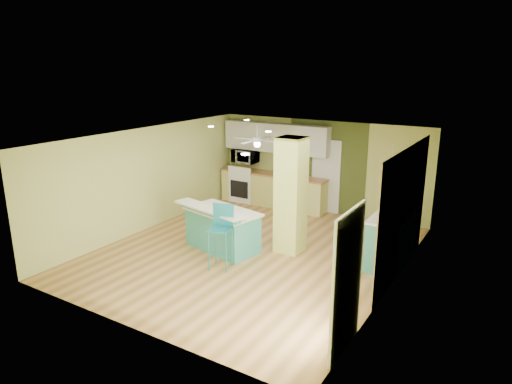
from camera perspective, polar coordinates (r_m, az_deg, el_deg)
floor at (r=10.01m, az=-0.44°, el=-7.50°), size 6.00×7.00×0.01m
ceiling at (r=9.31m, az=-0.48°, el=6.85°), size 6.00×7.00×0.01m
wall_back at (r=12.60m, az=8.02°, el=3.22°), size 6.00×0.01×2.50m
wall_front at (r=7.03m, az=-15.89°, el=-7.39°), size 6.00×0.01×2.50m
wall_left at (r=11.41m, az=-13.37°, el=1.63°), size 0.01×7.00×2.50m
wall_right at (r=8.46m, az=17.11°, el=-3.54°), size 0.01×7.00×2.50m
wood_panel at (r=9.02m, az=17.99°, el=-2.43°), size 0.02×3.40×2.50m
olive_accent at (r=12.51m, az=8.83°, el=3.10°), size 2.20×0.02×2.50m
interior_door at (r=12.54m, az=8.73°, el=1.96°), size 0.82×0.05×2.00m
french_door at (r=6.50m, az=11.32°, el=-11.00°), size 0.04×1.08×2.10m
column at (r=9.70m, az=4.37°, el=-0.44°), size 0.55×0.55×2.50m
kitchen_run at (r=13.08m, az=2.14°, el=0.31°), size 3.25×0.63×0.94m
stove at (r=13.55m, az=-1.38°, el=0.81°), size 0.76×0.66×1.08m
upper_cabinets at (r=12.88m, az=2.47°, el=6.79°), size 3.20×0.34×0.80m
microwave at (r=13.36m, az=-1.38°, el=4.51°), size 0.70×0.48×0.39m
ceiling_fan at (r=11.63m, az=0.16°, el=6.49°), size 1.41×1.41×0.61m
pendant_lamp at (r=9.07m, az=16.49°, el=1.96°), size 0.14×0.14×0.69m
wall_decor at (r=9.13m, az=18.32°, el=-0.28°), size 0.03×0.90×0.70m
peninsula at (r=10.01m, az=-4.27°, el=-4.58°), size 1.98×1.38×1.03m
bar_stool at (r=9.03m, az=-4.31°, el=-4.25°), size 0.52×0.52×1.29m
side_counter at (r=9.71m, az=16.60°, el=-5.54°), size 0.70×1.64×1.05m
fruit_bowl at (r=12.67m, az=3.71°, el=2.12°), size 0.36×0.36×0.07m
canister at (r=9.76m, az=-3.64°, el=-2.03°), size 0.14×0.14×0.16m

